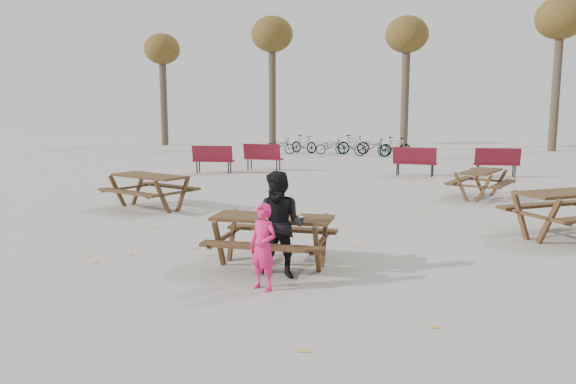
% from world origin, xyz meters
% --- Properties ---
extents(ground, '(80.00, 80.00, 0.00)m').
position_xyz_m(ground, '(0.00, 0.00, 0.00)').
color(ground, gray).
rests_on(ground, ground).
extents(main_picnic_table, '(1.80, 1.45, 0.78)m').
position_xyz_m(main_picnic_table, '(0.00, 0.00, 0.59)').
color(main_picnic_table, '#392315').
rests_on(main_picnic_table, ground).
extents(food_tray, '(0.18, 0.11, 0.03)m').
position_xyz_m(food_tray, '(0.40, -0.08, 0.79)').
color(food_tray, white).
rests_on(food_tray, main_picnic_table).
extents(bread_roll, '(0.14, 0.06, 0.05)m').
position_xyz_m(bread_roll, '(0.40, -0.08, 0.83)').
color(bread_roll, tan).
rests_on(bread_roll, food_tray).
extents(soda_bottle, '(0.07, 0.07, 0.17)m').
position_xyz_m(soda_bottle, '(-0.02, -0.17, 0.85)').
color(soda_bottle, silver).
rests_on(soda_bottle, main_picnic_table).
extents(child, '(0.50, 0.43, 1.17)m').
position_xyz_m(child, '(0.18, -1.12, 0.58)').
color(child, '#E01C63').
rests_on(child, ground).
extents(adult, '(0.81, 0.67, 1.53)m').
position_xyz_m(adult, '(0.25, -0.53, 0.76)').
color(adult, black).
rests_on(adult, ground).
extents(picnic_table_east, '(2.60, 2.50, 0.88)m').
position_xyz_m(picnic_table_east, '(4.87, 3.13, 0.44)').
color(picnic_table_east, '#392315').
rests_on(picnic_table_east, ground).
extents(picnic_table_north, '(2.34, 2.13, 0.82)m').
position_xyz_m(picnic_table_north, '(-4.14, 4.00, 0.41)').
color(picnic_table_north, '#392315').
rests_on(picnic_table_north, ground).
extents(picnic_table_far, '(1.93, 2.12, 0.75)m').
position_xyz_m(picnic_table_far, '(3.68, 7.55, 0.37)').
color(picnic_table_far, '#392315').
rests_on(picnic_table_far, ground).
extents(park_bench_row, '(11.54, 1.91, 1.03)m').
position_xyz_m(park_bench_row, '(-0.65, 12.07, 0.52)').
color(park_bench_row, maroon).
rests_on(park_bench_row, ground).
extents(bicycle_row, '(7.57, 2.22, 0.99)m').
position_xyz_m(bicycle_row, '(-1.98, 20.27, 0.46)').
color(bicycle_row, black).
rests_on(bicycle_row, ground).
extents(tree_row, '(32.17, 3.52, 8.26)m').
position_xyz_m(tree_row, '(0.90, 25.15, 6.19)').
color(tree_row, '#382B21').
rests_on(tree_row, ground).
extents(fallen_leaves, '(11.00, 11.00, 0.01)m').
position_xyz_m(fallen_leaves, '(0.50, 2.50, 0.00)').
color(fallen_leaves, gold).
rests_on(fallen_leaves, ground).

